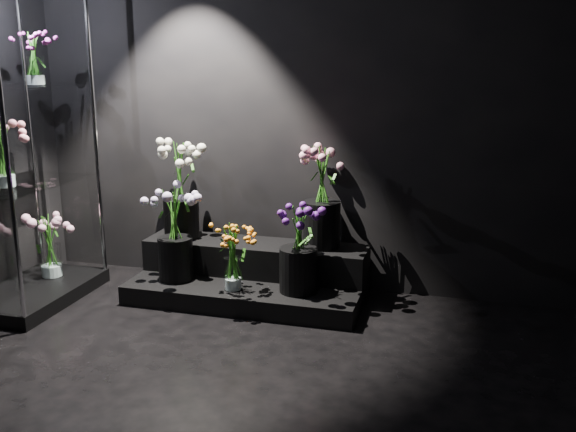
% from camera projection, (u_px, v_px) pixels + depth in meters
% --- Properties ---
extents(floor, '(4.00, 4.00, 0.00)m').
position_uv_depth(floor, '(185.00, 423.00, 3.04)').
color(floor, black).
rests_on(floor, ground).
extents(wall_back, '(4.00, 0.00, 4.00)m').
position_uv_depth(wall_back, '(295.00, 97.00, 4.57)').
color(wall_back, black).
rests_on(wall_back, floor).
extents(display_riser, '(1.64, 0.73, 0.36)m').
position_uv_depth(display_riser, '(251.00, 275.00, 4.63)').
color(display_riser, black).
rests_on(display_riser, floor).
extents(display_case, '(0.60, 0.99, 2.19)m').
position_uv_depth(display_case, '(20.00, 147.00, 4.30)').
color(display_case, black).
rests_on(display_case, floor).
extents(bouquet_orange_bells, '(0.31, 0.31, 0.48)m').
position_uv_depth(bouquet_orange_bells, '(232.00, 254.00, 4.32)').
color(bouquet_orange_bells, white).
rests_on(bouquet_orange_bells, display_riser).
extents(bouquet_lilac, '(0.45, 0.45, 0.68)m').
position_uv_depth(bouquet_lilac, '(174.00, 226.00, 4.49)').
color(bouquet_lilac, black).
rests_on(bouquet_lilac, display_riser).
extents(bouquet_purple, '(0.36, 0.36, 0.61)m').
position_uv_depth(bouquet_purple, '(299.00, 245.00, 4.27)').
color(bouquet_purple, black).
rests_on(bouquet_purple, display_riser).
extents(bouquet_cream_roses, '(0.42, 0.42, 0.71)m').
position_uv_depth(bouquet_cream_roses, '(180.00, 186.00, 4.71)').
color(bouquet_cream_roses, black).
rests_on(bouquet_cream_roses, display_riser).
extents(bouquet_pink_roses, '(0.39, 0.39, 0.72)m').
position_uv_depth(bouquet_pink_roses, '(322.00, 193.00, 4.48)').
color(bouquet_pink_roses, black).
rests_on(bouquet_pink_roses, display_riser).
extents(bouquet_case_pink, '(0.33, 0.33, 0.44)m').
position_uv_depth(bouquet_case_pink, '(2.00, 152.00, 4.16)').
color(bouquet_case_pink, white).
rests_on(bouquet_case_pink, display_case).
extents(bouquet_case_magenta, '(0.30, 0.30, 0.34)m').
position_uv_depth(bouquet_case_magenta, '(34.00, 58.00, 4.30)').
color(bouquet_case_magenta, white).
rests_on(bouquet_case_magenta, display_case).
extents(bouquet_case_base_pink, '(0.42, 0.42, 0.48)m').
position_uv_depth(bouquet_case_base_pink, '(50.00, 244.00, 4.69)').
color(bouquet_case_base_pink, white).
rests_on(bouquet_case_base_pink, display_case).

